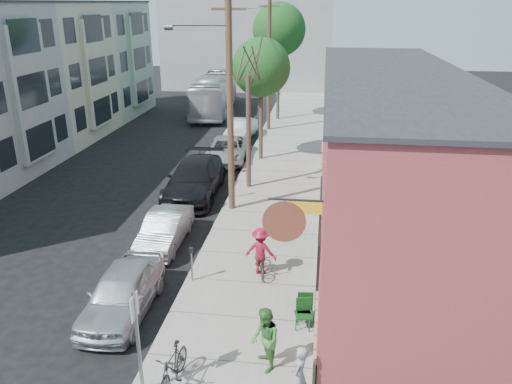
# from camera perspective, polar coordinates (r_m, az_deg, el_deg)

# --- Properties ---
(ground) EXTENTS (120.00, 120.00, 0.00)m
(ground) POSITION_cam_1_polar(r_m,az_deg,el_deg) (18.23, -14.09, -9.45)
(ground) COLOR black
(sidewalk) EXTENTS (4.50, 58.00, 0.15)m
(sidewalk) POSITION_cam_1_polar(r_m,az_deg,el_deg) (27.12, 2.74, 1.62)
(sidewalk) COLOR gray
(sidewalk) RESTS_ON ground
(cafe_building) EXTENTS (6.60, 20.20, 6.61)m
(cafe_building) POSITION_cam_1_polar(r_m,az_deg,el_deg) (20.49, 14.72, 4.00)
(cafe_building) COLOR #A23C40
(cafe_building) RESTS_ON ground
(apartment_row) EXTENTS (6.30, 32.00, 9.00)m
(apartment_row) POSITION_cam_1_polar(r_m,az_deg,el_deg) (34.13, -25.23, 11.36)
(apartment_row) COLOR #9AAC91
(apartment_row) RESTS_ON ground
(end_cap_building) EXTENTS (18.00, 8.00, 12.00)m
(end_cap_building) POSITION_cam_1_polar(r_m,az_deg,el_deg) (57.21, -0.82, 17.87)
(end_cap_building) COLOR #989994
(end_cap_building) RESTS_ON ground
(sign_post) EXTENTS (0.07, 0.45, 2.80)m
(sign_post) POSITION_cam_1_polar(r_m,az_deg,el_deg) (12.32, -13.42, -15.43)
(sign_post) COLOR slate
(sign_post) RESTS_ON sidewalk
(parking_meter_near) EXTENTS (0.14, 0.14, 1.24)m
(parking_meter_near) POSITION_cam_1_polar(r_m,az_deg,el_deg) (16.97, -7.40, -7.56)
(parking_meter_near) COLOR slate
(parking_meter_near) RESTS_ON sidewalk
(parking_meter_far) EXTENTS (0.14, 0.14, 1.24)m
(parking_meter_far) POSITION_cam_1_polar(r_m,az_deg,el_deg) (23.92, -2.72, 1.24)
(parking_meter_far) COLOR slate
(parking_meter_far) RESTS_ON sidewalk
(utility_pole_near) EXTENTS (3.57, 0.28, 10.00)m
(utility_pole_near) POSITION_cam_1_polar(r_m,az_deg,el_deg) (21.53, -3.17, 11.22)
(utility_pole_near) COLOR #503A28
(utility_pole_near) RESTS_ON sidewalk
(utility_pole_far) EXTENTS (1.80, 0.28, 10.00)m
(utility_pole_far) POSITION_cam_1_polar(r_m,az_deg,el_deg) (36.59, 1.51, 15.13)
(utility_pole_far) COLOR #503A28
(utility_pole_far) RESTS_ON sidewalk
(tree_bare) EXTENTS (0.24, 0.24, 5.62)m
(tree_bare) POSITION_cam_1_polar(r_m,az_deg,el_deg) (24.81, -0.86, 6.76)
(tree_bare) COLOR #44392C
(tree_bare) RESTS_ON sidewalk
(tree_leafy_mid) EXTENTS (3.33, 3.33, 7.06)m
(tree_leafy_mid) POSITION_cam_1_polar(r_m,az_deg,el_deg) (29.19, 0.59, 14.02)
(tree_leafy_mid) COLOR #44392C
(tree_leafy_mid) RESTS_ON sidewalk
(tree_leafy_far) EXTENTS (4.06, 4.06, 8.93)m
(tree_leafy_far) POSITION_cam_1_polar(r_m,az_deg,el_deg) (40.06, 2.65, 18.04)
(tree_leafy_far) COLOR #44392C
(tree_leafy_far) RESTS_ON sidewalk
(patio_chair_a) EXTENTS (0.60, 0.60, 0.88)m
(patio_chair_a) POSITION_cam_1_polar(r_m,az_deg,el_deg) (14.85, 5.41, -13.78)
(patio_chair_a) COLOR #124016
(patio_chair_a) RESTS_ON sidewalk
(patio_chair_b) EXTENTS (0.54, 0.54, 0.88)m
(patio_chair_b) POSITION_cam_1_polar(r_m,az_deg,el_deg) (15.08, 5.61, -13.20)
(patio_chair_b) COLOR #124016
(patio_chair_b) RESTS_ON sidewalk
(patron_grey) EXTENTS (0.52, 0.66, 1.57)m
(patron_grey) POSITION_cam_1_polar(r_m,az_deg,el_deg) (12.32, 4.96, -20.20)
(patron_grey) COLOR #939197
(patron_grey) RESTS_ON sidewalk
(patron_green) EXTENTS (0.93, 1.03, 1.74)m
(patron_green) POSITION_cam_1_polar(r_m,az_deg,el_deg) (13.16, 1.05, -16.53)
(patron_green) COLOR #387B31
(patron_green) RESTS_ON sidewalk
(cyclist) EXTENTS (1.20, 0.82, 1.71)m
(cyclist) POSITION_cam_1_polar(r_m,az_deg,el_deg) (17.27, 0.55, -6.75)
(cyclist) COLOR maroon
(cyclist) RESTS_ON sidewalk
(cyclist_bike) EXTENTS (0.95, 1.71, 0.85)m
(cyclist_bike) POSITION_cam_1_polar(r_m,az_deg,el_deg) (17.47, 0.54, -8.00)
(cyclist_bike) COLOR black
(cyclist_bike) RESTS_ON sidewalk
(parked_bike_a) EXTENTS (0.69, 1.82, 1.07)m
(parked_bike_a) POSITION_cam_1_polar(r_m,az_deg,el_deg) (13.04, -9.48, -19.18)
(parked_bike_a) COLOR black
(parked_bike_a) RESTS_ON sidewalk
(car_0) EXTENTS (1.83, 4.35, 1.47)m
(car_0) POSITION_cam_1_polar(r_m,az_deg,el_deg) (16.05, -15.04, -10.98)
(car_0) COLOR #B1B5B9
(car_0) RESTS_ON ground
(car_1) EXTENTS (1.42, 4.00, 1.32)m
(car_1) POSITION_cam_1_polar(r_m,az_deg,el_deg) (19.95, -10.40, -4.25)
(car_1) COLOR #9FA1A6
(car_1) RESTS_ON ground
(car_2) EXTENTS (2.61, 6.01, 1.72)m
(car_2) POSITION_cam_1_polar(r_m,az_deg,el_deg) (24.76, -7.02, 1.50)
(car_2) COLOR black
(car_2) RESTS_ON ground
(car_3) EXTENTS (2.45, 5.00, 1.37)m
(car_3) POSITION_cam_1_polar(r_m,az_deg,el_deg) (30.21, -3.29, 4.85)
(car_3) COLOR #AFB5B8
(car_3) RESTS_ON ground
(car_4) EXTENTS (1.84, 4.34, 1.39)m
(car_4) POSITION_cam_1_polar(r_m,az_deg,el_deg) (35.03, -1.74, 7.15)
(car_4) COLOR #A4A7AB
(car_4) RESTS_ON ground
(bus) EXTENTS (3.50, 11.65, 3.20)m
(bus) POSITION_cam_1_polar(r_m,az_deg,el_deg) (43.91, -4.78, 11.10)
(bus) COLOR silver
(bus) RESTS_ON ground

